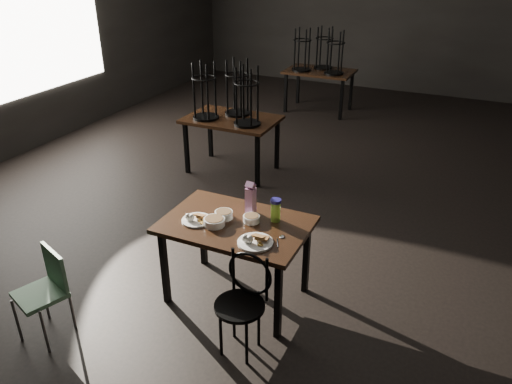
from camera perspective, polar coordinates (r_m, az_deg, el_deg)
The scene contains 14 objects.
room at distance 4.81m, azimuth 12.14°, elevation 20.34°, with size 12.00×12.04×3.22m.
main_table at distance 4.15m, azimuth -2.32°, elevation -4.46°, with size 1.20×0.80×0.75m.
plate_left at distance 4.15m, azimuth -6.86°, elevation -3.05°, with size 0.25×0.25×0.08m.
plate_right at distance 3.83m, azimuth -0.14°, elevation -5.58°, with size 0.28×0.28×0.09m.
bowl_near at distance 4.17m, azimuth -3.70°, elevation -2.57°, with size 0.15×0.15×0.06m.
bowl_far at distance 4.11m, azimuth -0.52°, elevation -3.04°, with size 0.14×0.14×0.05m.
bowl_big at distance 4.07m, azimuth -4.80°, elevation -3.38°, with size 0.18×0.18×0.06m.
juice_carton at distance 4.19m, azimuth -0.62°, elevation -0.76°, with size 0.08×0.08×0.29m.
water_bottle at distance 4.09m, azimuth 2.26°, elevation -2.05°, with size 0.11×0.11×0.20m.
spoon at distance 3.91m, azimuth 2.91°, elevation -5.22°, with size 0.06×0.18×0.01m.
bentwood_chair at distance 3.77m, azimuth -1.42°, elevation -11.80°, with size 0.38×0.38×0.80m.
school_chair at distance 4.24m, azimuth -22.87°, elevation -9.90°, with size 0.44×0.44×0.73m.
bg_table_left at distance 6.59m, azimuth -2.87°, elevation 8.65°, with size 1.20×0.80×1.48m.
bg_table_far at distance 9.24m, azimuth 7.29°, elevation 13.78°, with size 1.20×0.80×1.48m.
Camera 1 is at (1.05, -4.65, 2.82)m, focal length 35.00 mm.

